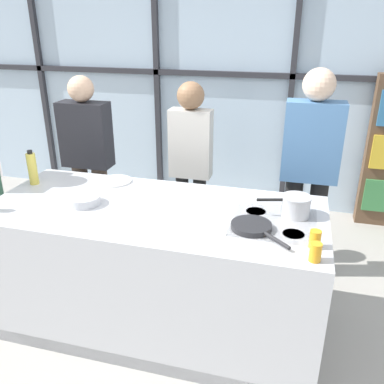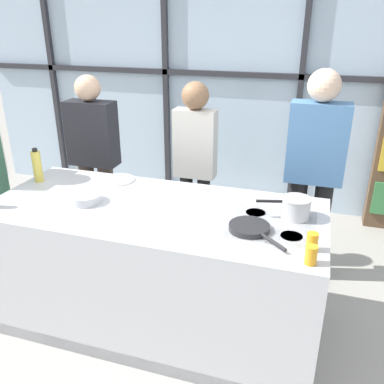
# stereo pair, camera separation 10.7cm
# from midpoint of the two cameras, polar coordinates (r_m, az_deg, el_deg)

# --- Properties ---
(ground_plane) EXTENTS (18.00, 18.00, 0.00)m
(ground_plane) POSITION_cam_midpoint_polar(r_m,az_deg,el_deg) (3.25, -5.71, -17.38)
(ground_plane) COLOR #ADA89E
(back_window_wall) EXTENTS (6.40, 0.10, 2.80)m
(back_window_wall) POSITION_cam_midpoint_polar(r_m,az_deg,el_deg) (4.77, 3.63, 14.65)
(back_window_wall) COLOR silver
(back_window_wall) RESTS_ON ground_plane
(demo_island) EXTENTS (2.26, 0.99, 0.94)m
(demo_island) POSITION_cam_midpoint_polar(r_m,az_deg,el_deg) (2.96, -6.06, -10.49)
(demo_island) COLOR silver
(demo_island) RESTS_ON ground_plane
(spectator_far_left) EXTENTS (0.46, 0.23, 1.66)m
(spectator_far_left) POSITION_cam_midpoint_polar(r_m,az_deg,el_deg) (3.95, -15.19, 5.06)
(spectator_far_left) COLOR #47382D
(spectator_far_left) RESTS_ON ground_plane
(spectator_center_left) EXTENTS (0.36, 0.23, 1.64)m
(spectator_center_left) POSITION_cam_midpoint_polar(r_m,az_deg,el_deg) (3.56, -1.04, 4.42)
(spectator_center_left) COLOR black
(spectator_center_left) RESTS_ON ground_plane
(spectator_center_right) EXTENTS (0.45, 0.25, 1.77)m
(spectator_center_right) POSITION_cam_midpoint_polar(r_m,az_deg,el_deg) (3.42, 15.32, 3.70)
(spectator_center_right) COLOR black
(spectator_center_right) RESTS_ON ground_plane
(frying_pan) EXTENTS (0.37, 0.35, 0.04)m
(frying_pan) POSITION_cam_midpoint_polar(r_m,az_deg,el_deg) (2.46, 7.21, -4.82)
(frying_pan) COLOR #232326
(frying_pan) RESTS_ON demo_island
(saucepan) EXTENTS (0.34, 0.19, 0.14)m
(saucepan) POSITION_cam_midpoint_polar(r_m,az_deg,el_deg) (2.65, 13.22, -1.85)
(saucepan) COLOR silver
(saucepan) RESTS_ON demo_island
(white_plate) EXTENTS (0.25, 0.25, 0.01)m
(white_plate) POSITION_cam_midpoint_polar(r_m,az_deg,el_deg) (3.21, -11.68, 1.53)
(white_plate) COLOR white
(white_plate) RESTS_ON demo_island
(mixing_bowl) EXTENTS (0.22, 0.22, 0.06)m
(mixing_bowl) POSITION_cam_midpoint_polar(r_m,az_deg,el_deg) (2.87, -15.95, -1.05)
(mixing_bowl) COLOR silver
(mixing_bowl) RESTS_ON demo_island
(oil_bottle) EXTENTS (0.07, 0.07, 0.27)m
(oil_bottle) POSITION_cam_midpoint_polar(r_m,az_deg,el_deg) (3.32, -22.36, 3.09)
(oil_bottle) COLOR #E0CC4C
(oil_bottle) RESTS_ON demo_island
(juice_glass_near) EXTENTS (0.06, 0.06, 0.10)m
(juice_glass_near) POSITION_cam_midpoint_polar(r_m,az_deg,el_deg) (2.20, 15.60, -8.16)
(juice_glass_near) COLOR orange
(juice_glass_near) RESTS_ON demo_island
(juice_glass_far) EXTENTS (0.06, 0.06, 0.10)m
(juice_glass_far) POSITION_cam_midpoint_polar(r_m,az_deg,el_deg) (2.33, 15.63, -6.41)
(juice_glass_far) COLOR orange
(juice_glass_far) RESTS_ON demo_island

